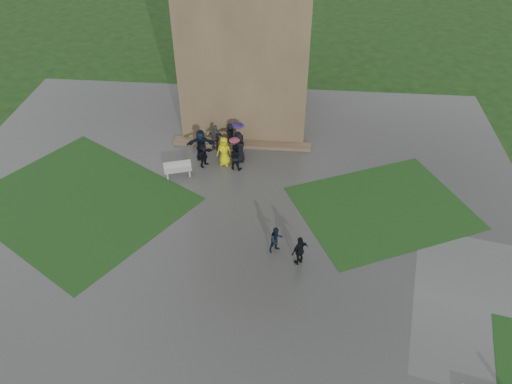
{
  "coord_description": "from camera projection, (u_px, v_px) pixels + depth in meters",
  "views": [
    {
      "loc": [
        3.4,
        -16.73,
        17.95
      ],
      "look_at": [
        1.5,
        4.29,
        1.2
      ],
      "focal_mm": 35.0,
      "sensor_mm": 36.0,
      "label": 1
    }
  ],
  "objects": [
    {
      "name": "ground",
      "position": [
        218.0,
        263.0,
        24.44
      ],
      "size": [
        120.0,
        120.0,
        0.0
      ],
      "primitive_type": "plane",
      "color": "black"
    },
    {
      "name": "plaza",
      "position": [
        224.0,
        235.0,
        26.0
      ],
      "size": [
        34.0,
        34.0,
        0.02
      ],
      "primitive_type": "cube",
      "color": "#363634",
      "rests_on": "ground"
    },
    {
      "name": "lawn_inset_left",
      "position": [
        80.0,
        201.0,
        28.15
      ],
      "size": [
        14.1,
        13.46,
        0.01
      ],
      "primitive_type": "cube",
      "rotation": [
        0.0,
        0.0,
        -0.56
      ],
      "color": "#153412",
      "rests_on": "plaza"
    },
    {
      "name": "lawn_inset_right",
      "position": [
        382.0,
        208.0,
        27.73
      ],
      "size": [
        11.12,
        10.15,
        0.01
      ],
      "primitive_type": "cube",
      "rotation": [
        0.0,
        0.0,
        0.44
      ],
      "color": "#153412",
      "rests_on": "plaza"
    },
    {
      "name": "tower_plinth",
      "position": [
        242.0,
        144.0,
        32.63
      ],
      "size": [
        9.0,
        0.8,
        0.22
      ],
      "primitive_type": "cube",
      "color": "brown",
      "rests_on": "plaza"
    },
    {
      "name": "bench",
      "position": [
        178.0,
        169.0,
        29.78
      ],
      "size": [
        1.72,
        1.01,
        0.95
      ],
      "rotation": [
        0.0,
        0.0,
        0.32
      ],
      "color": "#A3A29E",
      "rests_on": "plaza"
    },
    {
      "name": "visitor_cluster",
      "position": [
        220.0,
        145.0,
        30.96
      ],
      "size": [
        3.73,
        3.73,
        2.31
      ],
      "color": "black",
      "rests_on": "plaza"
    },
    {
      "name": "pedestrian_mid",
      "position": [
        276.0,
        240.0,
        24.68
      ],
      "size": [
        0.82,
        0.75,
        1.47
      ],
      "primitive_type": "imported",
      "rotation": [
        0.0,
        0.0,
        0.61
      ],
      "color": "black",
      "rests_on": "plaza"
    },
    {
      "name": "pedestrian_near",
      "position": [
        300.0,
        250.0,
        23.95
      ],
      "size": [
        1.1,
        1.06,
        1.67
      ],
      "primitive_type": "imported",
      "rotation": [
        0.0,
        0.0,
        3.86
      ],
      "color": "black",
      "rests_on": "plaza"
    }
  ]
}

